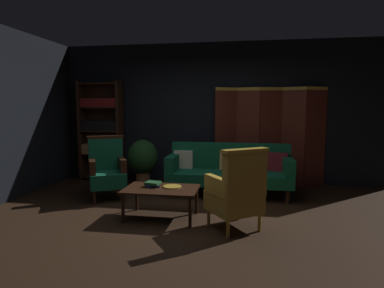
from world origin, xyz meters
name	(u,v)px	position (x,y,z in m)	size (l,w,h in m)	color
ground_plane	(182,220)	(0.00, 0.00, 0.00)	(10.00, 10.00, 0.00)	black
back_wall	(205,113)	(0.00, 2.45, 1.40)	(7.20, 0.10, 2.80)	black
side_wall_left	(9,115)	(-3.00, 0.60, 1.40)	(0.10, 3.60, 2.80)	black
folding_screen	(270,135)	(1.29, 2.28, 0.99)	(2.12, 0.28, 1.90)	#5B2319
bookshelf	(101,129)	(-2.15, 2.19, 1.06)	(0.90, 0.32, 2.05)	black
velvet_couch	(229,169)	(0.55, 1.45, 0.45)	(2.12, 0.78, 0.88)	black
coffee_table	(161,191)	(-0.30, 0.06, 0.37)	(1.00, 0.64, 0.42)	black
armchair_gilt_accent	(237,192)	(0.73, -0.22, 0.49)	(0.81, 0.81, 1.04)	gold
armchair_wing_left	(107,169)	(-1.44, 0.85, 0.49)	(0.79, 0.78, 1.04)	black
potted_plant	(143,159)	(-1.16, 1.88, 0.51)	(0.59, 0.59, 0.89)	brown
book_navy_cloth	(153,185)	(-0.44, 0.12, 0.44)	(0.19, 0.14, 0.03)	navy
book_green_cloth	(153,183)	(-0.44, 0.12, 0.47)	(0.20, 0.16, 0.04)	#1E4C28
brass_tray	(172,187)	(-0.17, 0.14, 0.43)	(0.25, 0.25, 0.02)	gold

